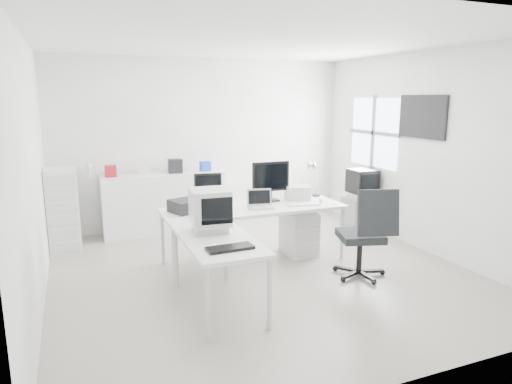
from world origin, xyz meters
name	(u,v)px	position (x,y,z in m)	size (l,w,h in m)	color
floor	(262,273)	(0.00, 0.00, 0.00)	(5.00, 5.00, 0.01)	beige
ceiling	(263,40)	(0.00, 0.00, 2.80)	(5.00, 5.00, 0.01)	white
back_wall	(205,143)	(0.00, 2.50, 1.40)	(5.00, 0.02, 2.80)	white
left_wall	(31,176)	(-2.50, 0.00, 1.40)	(0.02, 5.00, 2.80)	white
right_wall	(426,153)	(2.50, 0.00, 1.40)	(0.02, 5.00, 2.80)	white
window	(374,133)	(2.48, 1.20, 1.60)	(0.02, 1.20, 1.10)	white
wall_picture	(422,117)	(2.47, 0.10, 1.90)	(0.04, 0.90, 0.60)	black
main_desk	(254,234)	(0.06, 0.42, 0.38)	(2.40, 0.80, 0.75)	white
side_desk	(218,272)	(-0.79, -0.68, 0.38)	(0.70, 1.40, 0.75)	white
drawer_pedestal	(299,233)	(0.76, 0.47, 0.30)	(0.40, 0.50, 0.60)	white
inkjet_printer	(189,205)	(-0.79, 0.52, 0.83)	(0.44, 0.34, 0.16)	black
lcd_monitor_small	(208,190)	(-0.49, 0.67, 0.97)	(0.36, 0.20, 0.45)	black
lcd_monitor_large	(271,181)	(0.41, 0.67, 1.03)	(0.54, 0.22, 0.56)	black
laptop	(260,200)	(0.11, 0.32, 0.86)	(0.34, 0.35, 0.23)	#B7B7BA
white_keyboard	(303,205)	(0.71, 0.27, 0.76)	(0.44, 0.14, 0.02)	white
white_mouse	(321,200)	(1.01, 0.32, 0.78)	(0.06, 0.06, 0.06)	white
laser_printer	(297,193)	(0.81, 0.64, 0.84)	(0.33, 0.28, 0.19)	#BCBCBC
desk_lamp	(316,180)	(1.16, 0.72, 0.99)	(0.16, 0.16, 0.47)	silver
crt_monitor	(210,209)	(-0.79, -0.43, 1.00)	(0.43, 0.43, 0.50)	#B7B7BA
black_keyboard	(230,248)	(-0.79, -1.08, 0.76)	(0.45, 0.18, 0.03)	black
office_chair	(361,232)	(1.07, -0.54, 0.57)	(0.65, 0.65, 1.13)	#222527
tv_cabinet	(361,214)	(2.22, 1.08, 0.29)	(0.52, 0.43, 0.57)	slate
crt_tv	(362,184)	(2.22, 1.08, 0.80)	(0.50, 0.48, 0.45)	black
sideboard	(164,203)	(-0.78, 2.24, 0.49)	(1.94, 0.49, 0.97)	white
clutter_box_a	(111,171)	(-1.58, 2.24, 1.06)	(0.17, 0.15, 0.17)	maroon
clutter_box_b	(144,170)	(-1.08, 2.24, 1.04)	(0.14, 0.12, 0.14)	white
clutter_box_c	(175,166)	(-0.58, 2.24, 1.08)	(0.22, 0.20, 0.22)	black
clutter_box_d	(205,166)	(-0.08, 2.24, 1.05)	(0.16, 0.14, 0.16)	#173CA3
clutter_bottle	(90,170)	(-1.88, 2.28, 1.08)	(0.07, 0.07, 0.22)	white
filing_cabinet	(63,210)	(-2.28, 1.83, 0.60)	(0.42, 0.50, 1.20)	white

